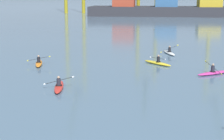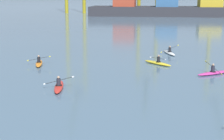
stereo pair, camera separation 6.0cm
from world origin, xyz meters
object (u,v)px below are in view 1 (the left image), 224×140
at_px(kayak_red, 59,86).
at_px(container_barge, 164,7).
at_px(kayak_yellow, 158,63).
at_px(kayak_white, 169,52).
at_px(kayak_magenta, 213,72).
at_px(kayak_orange, 39,63).

bearing_deg(kayak_red, container_barge, 83.86).
xyz_separation_m(kayak_yellow, kayak_white, (1.32, 6.10, 0.00)).
bearing_deg(kayak_red, kayak_white, 61.79).
xyz_separation_m(kayak_magenta, kayak_yellow, (-4.68, 3.67, 0.00)).
distance_m(container_barge, kayak_orange, 77.58).
bearing_deg(kayak_red, kayak_magenta, 26.77).
relative_size(kayak_magenta, kayak_yellow, 1.10).
bearing_deg(kayak_orange, container_barge, 80.08).
bearing_deg(kayak_yellow, kayak_orange, -172.07).
height_order(kayak_magenta, kayak_yellow, kayak_magenta).
distance_m(container_barge, kayak_white, 68.74).
bearing_deg(kayak_magenta, kayak_white, 108.96).
distance_m(kayak_yellow, kayak_red, 11.95).
xyz_separation_m(kayak_magenta, kayak_white, (-3.35, 9.76, 0.00)).
relative_size(kayak_magenta, kayak_white, 0.92).
height_order(container_barge, kayak_orange, container_barge).
bearing_deg(kayak_yellow, kayak_red, -126.46).
xyz_separation_m(kayak_magenta, kayak_orange, (-16.05, 2.08, 0.00)).
bearing_deg(kayak_white, container_barge, 89.45).
xyz_separation_m(kayak_white, kayak_red, (-8.42, -15.71, 0.00)).
bearing_deg(container_barge, kayak_red, -96.14).
height_order(container_barge, kayak_white, container_barge).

